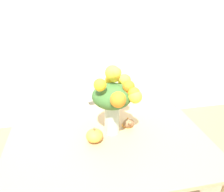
{
  "coord_description": "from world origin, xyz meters",
  "views": [
    {
      "loc": [
        -0.24,
        -1.32,
        1.73
      ],
      "look_at": [
        0.04,
        0.07,
        1.04
      ],
      "focal_mm": 35.0,
      "sensor_mm": 36.0,
      "label": 1
    }
  ],
  "objects_px": {
    "flower_vase": "(115,97)",
    "turkey_figurine": "(128,122)",
    "pumpkin": "(95,136)",
    "dining_chair_near_window": "(73,110)"
  },
  "relations": [
    {
      "from": "flower_vase",
      "to": "turkey_figurine",
      "type": "relative_size",
      "value": 4.17
    },
    {
      "from": "pumpkin",
      "to": "turkey_figurine",
      "type": "height_order",
      "value": "pumpkin"
    },
    {
      "from": "turkey_figurine",
      "to": "pumpkin",
      "type": "bearing_deg",
      "value": -153.51
    },
    {
      "from": "turkey_figurine",
      "to": "dining_chair_near_window",
      "type": "bearing_deg",
      "value": 118.86
    },
    {
      "from": "pumpkin",
      "to": "turkey_figurine",
      "type": "relative_size",
      "value": 0.97
    },
    {
      "from": "pumpkin",
      "to": "dining_chair_near_window",
      "type": "height_order",
      "value": "dining_chair_near_window"
    },
    {
      "from": "dining_chair_near_window",
      "to": "flower_vase",
      "type": "bearing_deg",
      "value": -75.81
    },
    {
      "from": "flower_vase",
      "to": "pumpkin",
      "type": "xyz_separation_m",
      "value": [
        -0.17,
        -0.09,
        -0.26
      ]
    },
    {
      "from": "flower_vase",
      "to": "pumpkin",
      "type": "distance_m",
      "value": 0.32
    },
    {
      "from": "flower_vase",
      "to": "dining_chair_near_window",
      "type": "height_order",
      "value": "flower_vase"
    }
  ]
}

